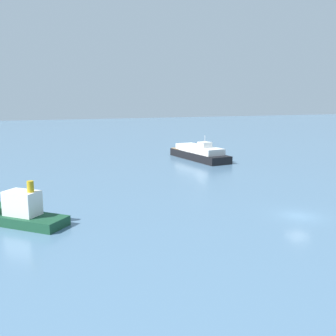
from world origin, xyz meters
The scene contains 3 objects.
ground_plane centered at (0.00, 0.00, 0.00)m, with size 400.00×400.00×0.00m, color slate.
tugboat centered at (-30.00, 8.02, 1.22)m, with size 9.94×9.41×4.84m.
white_riverboat centered at (6.15, 41.38, 1.36)m, with size 7.35×17.55×5.38m.
Camera 1 is at (-28.90, -35.88, 13.57)m, focal length 42.43 mm.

